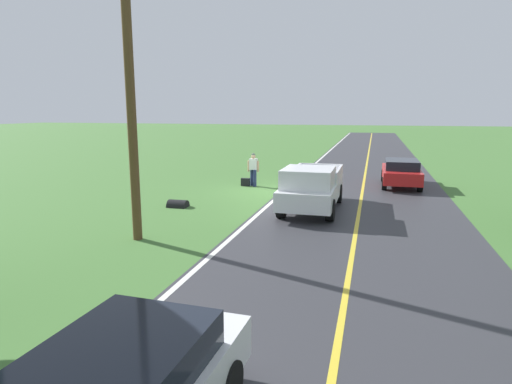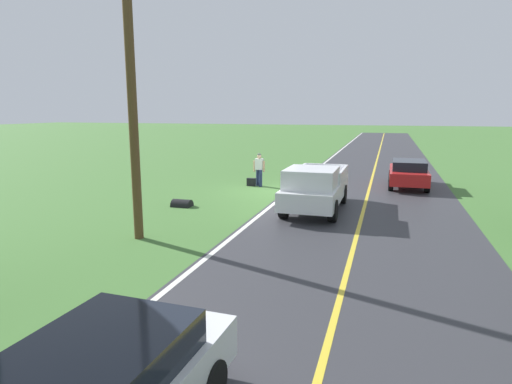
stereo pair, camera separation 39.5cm
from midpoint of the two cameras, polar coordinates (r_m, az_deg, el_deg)
ground_plane at (r=21.59m, az=2.73°, el=0.14°), size 200.00×200.00×0.00m
road_surface at (r=20.97m, az=14.92°, el=-0.52°), size 7.85×120.00×0.00m
lane_edge_line at (r=21.41m, az=4.86°, el=0.04°), size 0.16×117.60×0.00m
lane_centre_line at (r=20.97m, az=14.92°, el=-0.51°), size 0.14×117.60×0.00m
hitchhiker_walking at (r=22.83m, az=0.93°, el=3.22°), size 0.62×0.51×1.75m
suitcase_carried at (r=22.98m, az=-0.14°, el=1.32°), size 0.46×0.20×0.41m
pickup_truck_passing at (r=17.25m, az=8.38°, el=0.63°), size 2.12×5.41×1.82m
sedan_near_oncoming at (r=23.98m, az=19.81°, el=2.40°), size 1.93×4.40×1.41m
utility_pole_roadside at (r=13.56m, az=-15.11°, el=11.21°), size 0.28×0.28×8.31m
drainage_culvert at (r=18.33m, az=-9.07°, el=-1.88°), size 0.80×0.60×0.60m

